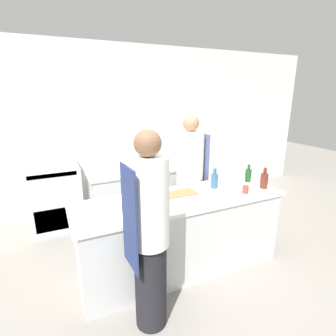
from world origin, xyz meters
TOP-DOWN VIEW (x-y plane):
  - ground_plane at (0.00, 0.00)m, footprint 16.00×16.00m
  - wall_back at (0.00, 2.13)m, footprint 8.00×0.06m
  - prep_counter at (0.00, 0.00)m, footprint 2.38×0.74m
  - pass_counter at (0.03, 1.26)m, footprint 1.75×0.57m
  - oven_range at (-1.28, 1.71)m, footprint 0.75×0.73m
  - chef_at_prep_near at (-0.61, -0.60)m, footprint 0.35×0.33m
  - chef_at_stove at (0.45, 0.60)m, footprint 0.41×0.40m
  - bottle_olive_oil at (0.51, 0.10)m, footprint 0.09×0.09m
  - bottle_vinegar at (1.05, -0.15)m, footprint 0.09×0.09m
  - bottle_wine at (1.04, 0.11)m, footprint 0.08×0.08m
  - bowl_mixing_large at (-0.60, 0.01)m, footprint 0.21×0.21m
  - bowl_prep_small at (0.85, 0.12)m, footprint 0.18×0.18m
  - cup at (0.74, -0.20)m, footprint 0.07×0.07m
  - cutting_board at (0.02, 0.10)m, footprint 0.43×0.22m
  - stockpot at (-0.33, 1.20)m, footprint 0.28×0.28m

SIDE VIEW (x-z plane):
  - ground_plane at x=0.00m, z-range 0.00..0.00m
  - pass_counter at x=0.03m, z-range 0.00..0.89m
  - prep_counter at x=0.00m, z-range 0.00..0.89m
  - oven_range at x=-1.28m, z-range 0.00..0.96m
  - chef_at_stove at x=0.45m, z-range 0.00..1.74m
  - chef_at_prep_near at x=-0.61m, z-range 0.01..1.77m
  - cutting_board at x=0.02m, z-range 0.89..0.90m
  - bowl_mixing_large at x=-0.60m, z-range 0.89..0.97m
  - bowl_prep_small at x=0.85m, z-range 0.89..0.97m
  - cup at x=0.74m, z-range 0.89..0.98m
  - stockpot at x=-0.33m, z-range 0.89..1.07m
  - bottle_wine at x=1.04m, z-range 0.87..1.10m
  - bottle_olive_oil at x=0.51m, z-range 0.86..1.11m
  - bottle_vinegar at x=1.05m, z-range 0.86..1.12m
  - wall_back at x=0.00m, z-range 0.00..2.80m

